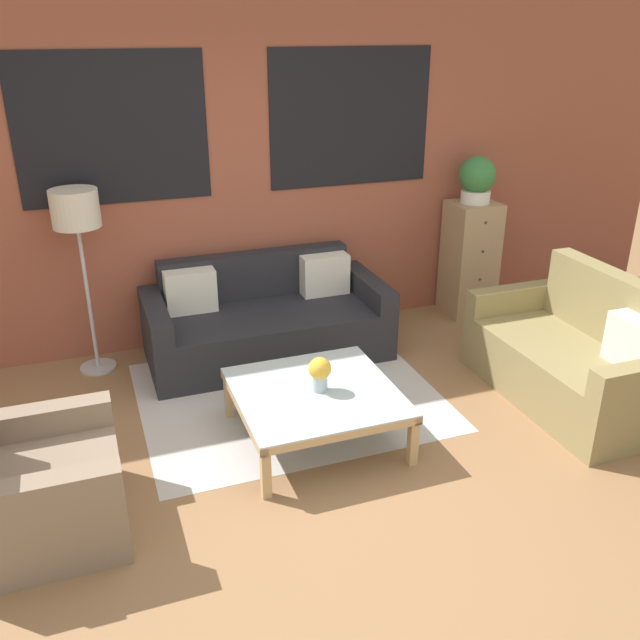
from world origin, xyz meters
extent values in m
plane|color=#8E6642|center=(0.00, 0.00, 0.00)|extent=(16.00, 16.00, 0.00)
cube|color=brown|center=(0.00, 2.44, 1.40)|extent=(8.40, 0.08, 2.80)
cube|color=black|center=(-0.95, 2.39, 1.80)|extent=(1.40, 0.01, 1.10)
cube|color=black|center=(0.95, 2.39, 1.80)|extent=(1.40, 0.01, 1.10)
cube|color=#BCB7B2|center=(0.00, 1.21, 0.00)|extent=(2.12, 1.79, 0.00)
cube|color=#232328|center=(0.05, 1.82, 0.20)|extent=(1.59, 0.72, 0.40)
cube|color=#232328|center=(0.05, 2.26, 0.39)|extent=(1.59, 0.16, 0.78)
cube|color=#232328|center=(-0.83, 1.90, 0.29)|extent=(0.16, 0.88, 0.58)
cube|color=#232328|center=(0.92, 1.90, 0.29)|extent=(0.16, 0.88, 0.58)
cube|color=silver|center=(-0.52, 2.10, 0.57)|extent=(0.40, 0.16, 0.34)
cube|color=silver|center=(0.61, 2.10, 0.57)|extent=(0.40, 0.16, 0.34)
cube|color=olive|center=(1.80, 0.50, 0.21)|extent=(0.64, 1.25, 0.42)
cube|color=olive|center=(2.20, 0.50, 0.46)|extent=(0.16, 1.25, 0.92)
cube|color=olive|center=(1.88, 1.19, 0.31)|extent=(0.80, 0.14, 0.62)
cube|color=silver|center=(2.04, 0.10, 0.59)|extent=(0.16, 0.40, 0.34)
cube|color=#84705B|center=(-1.56, 0.29, 0.20)|extent=(0.64, 0.56, 0.40)
cube|color=#84705B|center=(-1.64, -0.06, 0.28)|extent=(0.80, 0.14, 0.56)
cube|color=#84705B|center=(-1.64, 0.64, 0.28)|extent=(0.80, 0.14, 0.56)
cube|color=silver|center=(0.00, 0.62, 0.36)|extent=(1.01, 1.01, 0.01)
cube|color=tan|center=(0.00, 0.14, 0.32)|extent=(1.01, 0.05, 0.05)
cube|color=tan|center=(0.00, 1.10, 0.32)|extent=(1.01, 0.05, 0.05)
cube|color=tan|center=(-0.48, 0.62, 0.32)|extent=(0.05, 1.01, 0.05)
cube|color=tan|center=(0.48, 0.62, 0.32)|extent=(0.05, 1.01, 0.05)
cube|color=tan|center=(-0.47, 0.15, 0.17)|extent=(0.06, 0.05, 0.35)
cube|color=tan|center=(0.47, 0.15, 0.17)|extent=(0.06, 0.05, 0.35)
cube|color=tan|center=(-0.47, 1.09, 0.17)|extent=(0.06, 0.06, 0.35)
cube|color=tan|center=(0.47, 1.09, 0.17)|extent=(0.06, 0.06, 0.35)
cylinder|color=#B2B2B7|center=(-1.29, 2.15, 0.01)|extent=(0.28, 0.28, 0.02)
cylinder|color=#B2B2B7|center=(-1.29, 2.15, 0.59)|extent=(0.03, 0.03, 1.14)
cylinder|color=beige|center=(-1.29, 2.15, 1.29)|extent=(0.34, 0.34, 0.28)
cube|color=tan|center=(2.06, 2.16, 0.53)|extent=(0.41, 0.40, 1.05)
sphere|color=#38332D|center=(2.06, 1.96, 0.92)|extent=(0.02, 0.02, 0.02)
sphere|color=#38332D|center=(2.06, 1.96, 0.66)|extent=(0.02, 0.02, 0.02)
sphere|color=#38332D|center=(2.06, 1.96, 0.39)|extent=(0.02, 0.02, 0.02)
sphere|color=#38332D|center=(2.06, 1.96, 0.13)|extent=(0.02, 0.02, 0.02)
cylinder|color=silver|center=(2.06, 2.16, 1.11)|extent=(0.26, 0.26, 0.11)
sphere|color=#387A3D|center=(2.06, 2.16, 1.30)|extent=(0.32, 0.32, 0.32)
cylinder|color=#ADBCC6|center=(0.03, 0.61, 0.41)|extent=(0.10, 0.10, 0.11)
sphere|color=gold|center=(0.03, 0.61, 0.52)|extent=(0.14, 0.14, 0.14)
camera|label=1|loc=(-1.27, -2.94, 2.51)|focal=38.00mm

